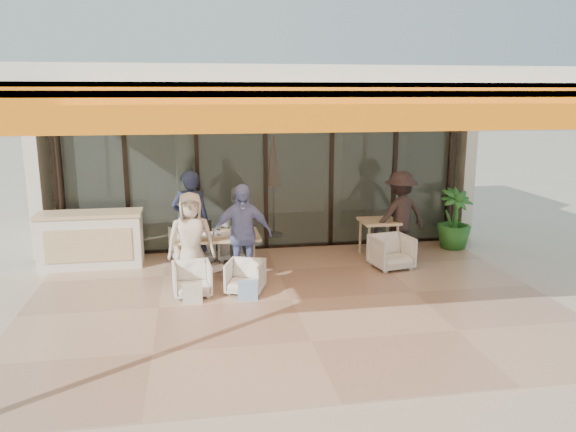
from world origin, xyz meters
name	(u,v)px	position (x,y,z in m)	size (l,w,h in m)	color
ground	(291,301)	(0.00, 0.00, 0.00)	(70.00, 70.00, 0.00)	#C6B293
terrace_floor	(291,301)	(0.00, 0.00, 0.01)	(8.00, 6.00, 0.01)	tan
terrace_structure	(295,85)	(0.00, -0.26, 3.25)	(8.00, 6.00, 3.40)	silver
glass_storefront	(266,172)	(0.00, 3.00, 1.60)	(8.08, 0.10, 3.20)	#9EADA3
interior_block	(253,132)	(0.01, 5.31, 2.23)	(9.05, 3.62, 3.52)	silver
host_counter	(91,240)	(-3.31, 2.30, 0.53)	(1.85, 0.65, 1.04)	silver
dining_table	(215,238)	(-1.09, 1.45, 0.69)	(1.50, 0.90, 0.93)	#DCC386
chair_far_left	(192,243)	(-1.50, 2.40, 0.37)	(0.71, 0.66, 0.73)	white
chair_far_right	(236,241)	(-0.66, 2.40, 0.35)	(0.68, 0.64, 0.70)	white
chair_near_left	(192,278)	(-1.50, 0.50, 0.30)	(0.58, 0.55, 0.60)	white
chair_near_right	(245,275)	(-0.66, 0.50, 0.29)	(0.57, 0.53, 0.59)	white
diner_navy	(191,221)	(-1.50, 1.90, 0.91)	(0.66, 0.43, 1.82)	#171D32
diner_grey	(238,227)	(-0.66, 1.90, 0.75)	(0.73, 0.57, 1.50)	slate
diner_cream	(191,240)	(-1.50, 1.00, 0.79)	(0.77, 0.50, 1.58)	beige
diner_periwinkle	(242,234)	(-0.66, 1.00, 0.85)	(0.99, 0.41, 1.69)	#7081BB
tote_bag_cream	(192,294)	(-1.50, 0.10, 0.17)	(0.30, 0.10, 0.34)	silver
tote_bag_blue	(248,291)	(-0.66, 0.10, 0.17)	(0.30, 0.10, 0.34)	#99BFD8
side_table	(379,225)	(2.08, 2.07, 0.64)	(0.70, 0.70, 0.74)	#DCC386
side_chair	(392,250)	(2.08, 1.32, 0.34)	(0.67, 0.62, 0.69)	white
standing_woman	(400,215)	(2.47, 1.97, 0.85)	(1.10, 0.63, 1.70)	black
potted_palm	(454,219)	(3.79, 2.38, 0.63)	(0.70, 0.70, 1.25)	#1E5919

